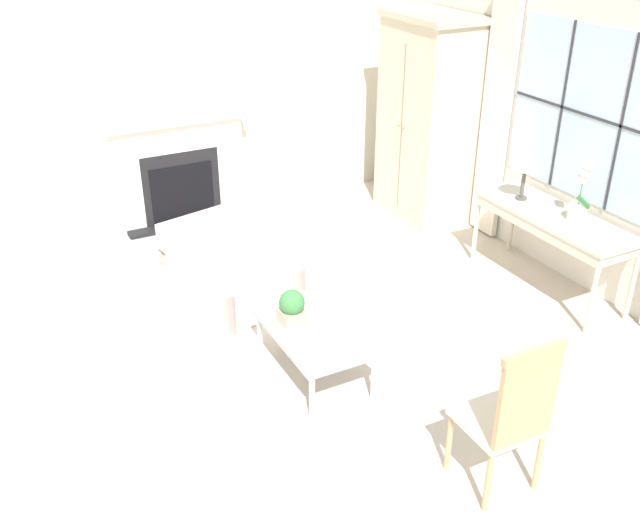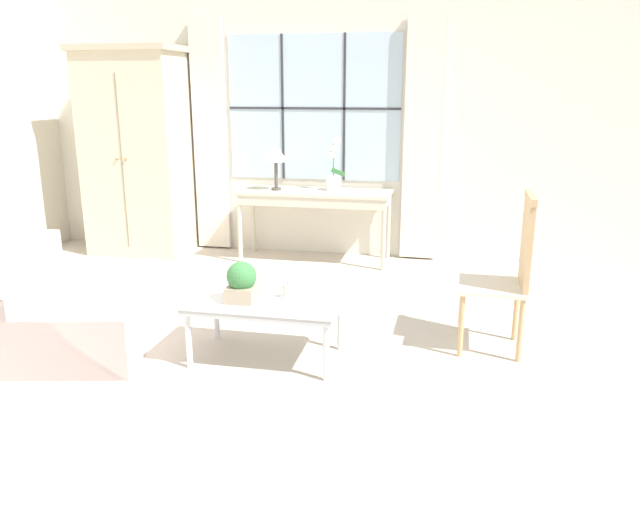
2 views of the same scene
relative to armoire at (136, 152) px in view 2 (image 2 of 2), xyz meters
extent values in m
plane|color=#BCB2A3|center=(1.86, -2.64, -1.09)|extent=(14.00, 14.00, 0.00)
cube|color=silver|center=(1.86, 0.39, 0.31)|extent=(7.20, 0.06, 2.80)
cube|color=silver|center=(1.86, 0.36, 0.46)|extent=(1.83, 0.01, 1.48)
cube|color=#2D2D33|center=(1.53, 0.35, 0.46)|extent=(0.02, 0.02, 1.48)
cube|color=#2D2D33|center=(2.19, 0.35, 0.46)|extent=(0.02, 0.02, 1.48)
cube|color=#2D2D33|center=(1.86, 0.35, 0.46)|extent=(1.83, 0.02, 0.02)
cube|color=silver|center=(0.72, 0.31, 0.15)|extent=(0.37, 0.06, 2.44)
cube|color=silver|center=(3.00, 0.31, 0.15)|extent=(0.37, 0.06, 2.44)
cube|color=beige|center=(0.00, 0.00, -0.04)|extent=(1.02, 0.62, 2.11)
cube|color=#BCAE92|center=(0.00, 0.00, 1.05)|extent=(1.10, 0.68, 0.06)
cube|color=gray|center=(0.00, -0.31, -0.08)|extent=(0.01, 0.01, 1.77)
sphere|color=#997F4C|center=(-0.05, -0.32, -0.04)|extent=(0.03, 0.03, 0.03)
sphere|color=#997F4C|center=(0.05, -0.32, -0.04)|extent=(0.03, 0.03, 0.03)
cube|color=beige|center=(1.94, 0.03, -0.37)|extent=(1.57, 0.54, 0.03)
cube|color=beige|center=(1.94, 0.03, -0.43)|extent=(1.50, 0.52, 0.10)
cylinder|color=beige|center=(1.20, -0.20, -0.74)|extent=(0.04, 0.04, 0.71)
cylinder|color=beige|center=(2.69, -0.20, -0.74)|extent=(0.04, 0.04, 0.71)
cylinder|color=beige|center=(1.20, 0.26, -0.74)|extent=(0.04, 0.04, 0.71)
cylinder|color=beige|center=(2.69, 0.26, -0.74)|extent=(0.04, 0.04, 0.71)
cylinder|color=#4C4742|center=(1.55, 0.00, -0.34)|extent=(0.10, 0.10, 0.02)
cylinder|color=#4C4742|center=(1.55, 0.00, -0.19)|extent=(0.04, 0.04, 0.27)
cone|color=white|center=(1.55, 0.00, 0.02)|extent=(0.25, 0.25, 0.17)
cylinder|color=white|center=(2.13, 0.09, -0.28)|extent=(0.16, 0.16, 0.15)
cylinder|color=#38753D|center=(2.13, 0.09, -0.01)|extent=(0.01, 0.01, 0.39)
cube|color=#38753D|center=(2.18, 0.09, -0.17)|extent=(0.15, 0.02, 0.09)
sphere|color=white|center=(2.10, 0.10, 0.01)|extent=(0.09, 0.09, 0.09)
sphere|color=white|center=(2.13, 0.10, 0.08)|extent=(0.09, 0.09, 0.09)
sphere|color=white|center=(2.16, 0.10, 0.15)|extent=(0.09, 0.09, 0.09)
cube|color=beige|center=(0.90, -2.61, -0.89)|extent=(1.05, 1.10, 0.39)
cube|color=beige|center=(0.56, -2.68, -0.52)|extent=(0.36, 0.95, 0.36)
cube|color=beige|center=(0.82, -2.25, -0.82)|extent=(0.89, 0.39, 0.53)
cube|color=beige|center=(0.98, -2.97, -0.82)|extent=(0.89, 0.39, 0.53)
cube|color=beige|center=(3.62, -1.97, -0.64)|extent=(0.45, 0.45, 0.03)
cube|color=tan|center=(3.82, -1.98, -0.33)|extent=(0.04, 0.41, 0.58)
cube|color=tan|center=(3.82, -1.98, -0.03)|extent=(0.05, 0.43, 0.05)
cylinder|color=tan|center=(3.43, -2.16, -0.87)|extent=(0.04, 0.04, 0.44)
cylinder|color=tan|center=(3.43, -1.78, -0.87)|extent=(0.04, 0.04, 0.44)
cylinder|color=tan|center=(3.81, -2.17, -0.87)|extent=(0.04, 0.04, 0.44)
cylinder|color=tan|center=(3.81, -1.79, -0.87)|extent=(0.04, 0.04, 0.44)
cube|color=silver|center=(2.17, -2.46, -0.67)|extent=(1.00, 0.59, 0.03)
cube|color=#B1B3B8|center=(2.17, -2.46, -0.70)|extent=(0.98, 0.58, 0.04)
cylinder|color=silver|center=(1.72, -2.70, -0.89)|extent=(0.04, 0.04, 0.41)
cylinder|color=silver|center=(2.62, -2.70, -0.89)|extent=(0.04, 0.04, 0.41)
cylinder|color=silver|center=(1.72, -2.21, -0.89)|extent=(0.04, 0.04, 0.41)
cylinder|color=silver|center=(2.62, -2.21, -0.89)|extent=(0.04, 0.04, 0.41)
cube|color=tan|center=(2.04, -2.57, -0.61)|extent=(0.18, 0.18, 0.10)
sphere|color=#38753D|center=(2.04, -2.57, -0.49)|extent=(0.19, 0.19, 0.19)
cylinder|color=silver|center=(2.31, -2.45, -0.65)|extent=(0.10, 0.10, 0.01)
cylinder|color=beige|center=(2.31, -2.45, -0.60)|extent=(0.07, 0.07, 0.08)
cylinder|color=black|center=(2.31, -2.45, -0.56)|extent=(0.00, 0.00, 0.01)
camera|label=1|loc=(6.08, -4.44, 2.16)|focal=40.00mm
camera|label=2|loc=(3.31, -6.17, 0.66)|focal=35.00mm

